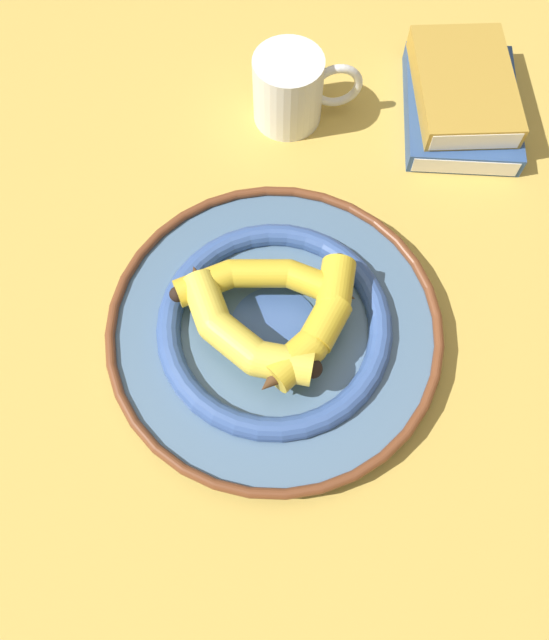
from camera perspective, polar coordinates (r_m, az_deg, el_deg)
The scene contains 7 objects.
ground_plane at distance 0.75m, azimuth 1.54°, elevation 1.10°, with size 2.80×2.80×0.00m, color gold.
decorative_bowl at distance 0.72m, azimuth 0.00°, elevation -0.74°, with size 0.39×0.39×0.04m.
banana_a at distance 0.67m, azimuth -3.34°, elevation -1.24°, with size 0.09×0.19×0.04m.
banana_b at distance 0.68m, azimuth 3.83°, elevation -0.56°, with size 0.18×0.10×0.04m.
banana_c at distance 0.70m, azimuth -1.02°, elevation 3.69°, with size 0.17×0.15×0.03m.
book_stack at distance 0.93m, azimuth 16.78°, elevation 18.82°, with size 0.25×0.25×0.06m.
coffee_mug at distance 0.88m, azimuth 1.49°, elevation 20.38°, with size 0.14×0.10×0.10m.
Camera 1 is at (-0.21, -0.24, 0.68)m, focal length 35.00 mm.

